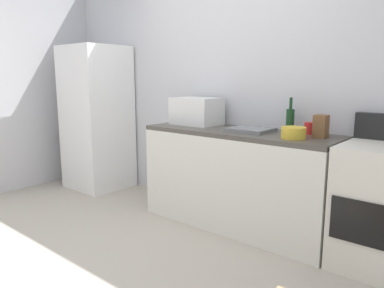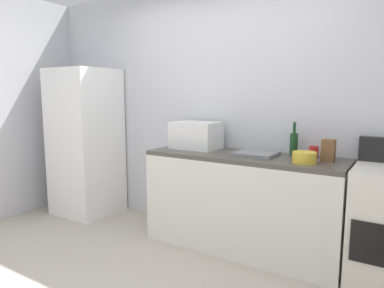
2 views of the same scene
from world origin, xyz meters
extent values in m
cube|color=silver|center=(0.00, 1.55, 1.30)|extent=(5.00, 0.10, 2.60)
cube|color=silver|center=(0.30, 1.20, 0.43)|extent=(1.80, 0.60, 0.86)
cube|color=#4C473F|center=(0.30, 1.20, 0.88)|extent=(1.80, 0.60, 0.04)
cube|color=white|center=(-1.75, 1.15, 0.87)|extent=(0.68, 0.66, 1.74)
cube|color=white|center=(-0.26, 1.28, 1.04)|extent=(0.46, 0.34, 0.27)
cube|color=slate|center=(0.41, 1.21, 0.92)|extent=(0.36, 0.32, 0.03)
cylinder|color=#193F1E|center=(0.70, 1.39, 1.00)|extent=(0.07, 0.07, 0.20)
cylinder|color=#193F1E|center=(0.70, 1.39, 1.15)|extent=(0.03, 0.03, 0.10)
cylinder|color=red|center=(0.88, 1.38, 0.95)|extent=(0.08, 0.08, 0.10)
cube|color=brown|center=(1.02, 1.26, 0.99)|extent=(0.10, 0.10, 0.18)
cylinder|color=gold|center=(0.87, 1.09, 0.95)|extent=(0.19, 0.19, 0.09)
camera|label=1|loc=(2.07, -1.58, 1.37)|focal=34.36mm
camera|label=2|loc=(1.55, -1.68, 1.44)|focal=32.30mm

